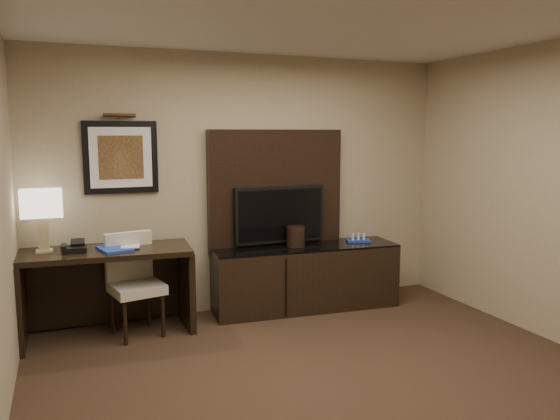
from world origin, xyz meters
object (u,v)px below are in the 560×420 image
desk_phone (74,246)px  ice_bucket (296,236)px  credenza (305,277)px  tv (279,214)px  desk_chair (137,287)px  desk (108,293)px  table_lamp (43,221)px  minibar_tray (358,238)px

desk_phone → ice_bucket: (2.21, 0.08, -0.08)m
credenza → tv: bearing=154.2°
desk_chair → desk_phone: desk_chair is taller
desk → ice_bucket: bearing=6.3°
desk_chair → ice_bucket: desk_chair is taller
desk → tv: 1.91m
credenza → table_lamp: table_lamp is taller
tv → minibar_tray: tv is taller
desk_phone → table_lamp: bearing=161.7°
desk_phone → ice_bucket: size_ratio=0.96×
desk → table_lamp: 0.87m
credenza → ice_bucket: ice_bucket is taller
credenza → ice_bucket: 0.46m
desk → credenza: (2.04, 0.05, -0.07)m
tv → ice_bucket: tv is taller
desk_phone → minibar_tray: size_ratio=0.82×
table_lamp → ice_bucket: bearing=-0.5°
desk_chair → minibar_tray: bearing=-8.6°
desk → tv: tv is taller
tv → desk_phone: size_ratio=4.76×
credenza → tv: 0.73m
tv → desk_phone: tv is taller
tv → desk_phone: bearing=-174.5°
desk_chair → desk_phone: 0.67m
table_lamp → tv: bearing=2.5°
table_lamp → desk_phone: bearing=-21.5°
ice_bucket → minibar_tray: bearing=-2.5°
desk → desk_chair: bearing=-19.3°
desk → minibar_tray: desk is taller
desk → tv: size_ratio=1.53×
tv → table_lamp: table_lamp is taller
desk_chair → minibar_tray: (2.43, 0.15, 0.27)m
desk_phone → desk_chair: bearing=-7.8°
tv → table_lamp: 2.32m
tv → ice_bucket: bearing=-41.2°
desk → ice_bucket: size_ratio=7.04×
credenza → table_lamp: (-2.56, 0.04, 0.76)m
table_lamp → desk: bearing=-9.8°
ice_bucket → minibar_tray: (0.75, -0.03, -0.06)m
desk → minibar_tray: bearing=5.0°
credenza → ice_bucket: (-0.10, 0.02, 0.45)m
minibar_tray → tv: bearing=170.1°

